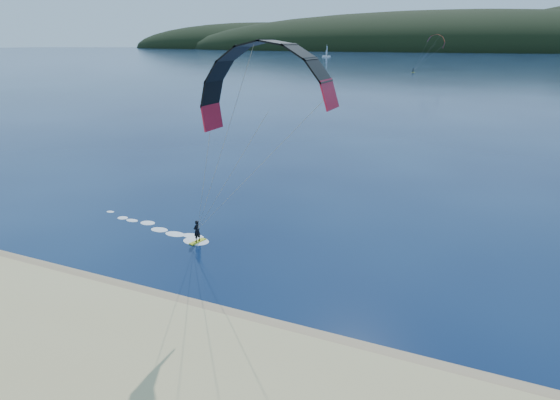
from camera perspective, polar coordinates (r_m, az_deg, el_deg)
name	(u,v)px	position (r m, az deg, el deg)	size (l,w,h in m)	color
ground	(156,375)	(21.68, -15.25, -20.41)	(1800.00, 1800.00, 0.00)	black
wet_sand	(211,319)	(24.53, -8.62, -14.51)	(220.00, 2.50, 0.10)	#997F59
headland	(479,51)	(758.04, 23.64, 16.78)	(1200.00, 310.00, 140.00)	black
kitesurfer_near	(262,119)	(24.38, -2.31, 10.16)	(21.76, 6.33, 13.01)	#BDC216
kitesurfer_far	(435,44)	(217.21, 18.87, 18.01)	(13.54, 4.99, 15.87)	#BDC216
sailboat	(326,56)	(426.52, 5.84, 17.51)	(7.35, 4.82, 10.64)	white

